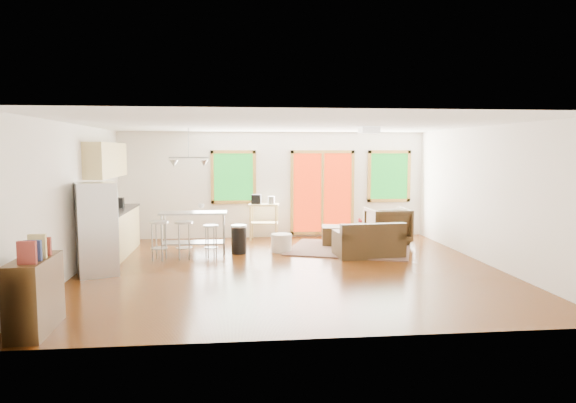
{
  "coord_description": "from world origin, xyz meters",
  "views": [
    {
      "loc": [
        -1.0,
        -9.1,
        2.13
      ],
      "look_at": [
        0.0,
        0.3,
        1.2
      ],
      "focal_mm": 32.0,
      "sensor_mm": 36.0,
      "label": 1
    }
  ],
  "objects": [
    {
      "name": "bar_stool_c",
      "position": [
        -1.46,
        1.18,
        0.49
      ],
      "size": [
        0.39,
        0.39,
        0.65
      ],
      "rotation": [
        0.0,
        0.0,
        0.31
      ],
      "color": "#B7BABC",
      "rests_on": "floor"
    },
    {
      "name": "coffee_table",
      "position": [
        1.74,
        1.68,
        0.32
      ],
      "size": [
        1.02,
        0.74,
        0.37
      ],
      "rotation": [
        0.0,
        0.0,
        0.22
      ],
      "color": "#3A240F",
      "rests_on": "floor"
    },
    {
      "name": "ottoman",
      "position": [
        1.32,
        2.27,
        0.21
      ],
      "size": [
        0.73,
        0.73,
        0.43
      ],
      "primitive_type": "cube",
      "rotation": [
        0.0,
        0.0,
        -0.16
      ],
      "color": "black",
      "rests_on": "floor"
    },
    {
      "name": "bar_stool_a",
      "position": [
        -2.46,
        1.01,
        0.58
      ],
      "size": [
        0.45,
        0.45,
        0.78
      ],
      "rotation": [
        0.0,
        0.0,
        -0.27
      ],
      "color": "#B7BABC",
      "rests_on": "floor"
    },
    {
      "name": "refrigerator",
      "position": [
        -3.34,
        -0.08,
        0.8
      ],
      "size": [
        0.81,
        0.8,
        1.6
      ],
      "rotation": [
        0.0,
        0.0,
        0.35
      ],
      "color": "#B7BABC",
      "rests_on": "floor"
    },
    {
      "name": "front_wall",
      "position": [
        0.0,
        -3.51,
        1.3
      ],
      "size": [
        7.5,
        0.02,
        2.6
      ],
      "primitive_type": "cube",
      "color": "white",
      "rests_on": "ground"
    },
    {
      "name": "book",
      "position": [
        2.29,
        1.81,
        0.53
      ],
      "size": [
        0.2,
        0.07,
        0.27
      ],
      "primitive_type": "imported",
      "rotation": [
        0.0,
        0.0,
        0.24
      ],
      "color": "maroon",
      "rests_on": "coffee_table"
    },
    {
      "name": "vase",
      "position": [
        1.72,
        1.68,
        0.5
      ],
      "size": [
        0.2,
        0.2,
        0.28
      ],
      "rotation": [
        0.0,
        0.0,
        0.24
      ],
      "color": "silver",
      "rests_on": "coffee_table"
    },
    {
      "name": "island",
      "position": [
        -1.84,
        1.61,
        0.6
      ],
      "size": [
        1.38,
        0.56,
        0.87
      ],
      "rotation": [
        0.0,
        0.0,
        -0.01
      ],
      "color": "#B7BABC",
      "rests_on": "floor"
    },
    {
      "name": "window_left",
      "position": [
        -1.0,
        3.46,
        1.5
      ],
      "size": [
        1.1,
        0.05,
        1.3
      ],
      "color": "#0F5014",
      "rests_on": "back_wall"
    },
    {
      "name": "rug",
      "position": [
        1.48,
        1.65,
        0.01
      ],
      "size": [
        3.07,
        2.73,
        0.03
      ],
      "primitive_type": "cube",
      "rotation": [
        0.0,
        0.0,
        -0.36
      ],
      "color": "#475135",
      "rests_on": "floor"
    },
    {
      "name": "floor",
      "position": [
        0.0,
        0.0,
        -0.01
      ],
      "size": [
        7.5,
        7.0,
        0.02
      ],
      "primitive_type": "cube",
      "color": "#3A1A07",
      "rests_on": "ground"
    },
    {
      "name": "armchair",
      "position": [
        2.53,
        2.31,
        0.46
      ],
      "size": [
        0.93,
        0.88,
        0.92
      ],
      "primitive_type": "imported",
      "rotation": [
        0.0,
        0.0,
        3.19
      ],
      "color": "black",
      "rests_on": "floor"
    },
    {
      "name": "pendant_light",
      "position": [
        -1.9,
        1.5,
        1.9
      ],
      "size": [
        0.8,
        0.18,
        0.79
      ],
      "color": "gray",
      "rests_on": "ceiling"
    },
    {
      "name": "window_right",
      "position": [
        2.9,
        3.46,
        1.5
      ],
      "size": [
        1.1,
        0.05,
        1.3
      ],
      "color": "#0F5014",
      "rests_on": "back_wall"
    },
    {
      "name": "bar_stool_b",
      "position": [
        -1.98,
        1.03,
        0.56
      ],
      "size": [
        0.39,
        0.39,
        0.76
      ],
      "rotation": [
        0.0,
        0.0,
        0.09
      ],
      "color": "#B7BABC",
      "rests_on": "floor"
    },
    {
      "name": "ceiling",
      "position": [
        0.0,
        0.0,
        2.61
      ],
      "size": [
        7.5,
        7.0,
        0.02
      ],
      "primitive_type": "cube",
      "color": "white",
      "rests_on": "ground"
    },
    {
      "name": "cabinets",
      "position": [
        -3.49,
        1.7,
        0.93
      ],
      "size": [
        0.64,
        2.24,
        2.3
      ],
      "color": "tan",
      "rests_on": "floor"
    },
    {
      "name": "pouf",
      "position": [
        -0.0,
        1.6,
        0.19
      ],
      "size": [
        0.54,
        0.54,
        0.38
      ],
      "primitive_type": "cylinder",
      "rotation": [
        0.0,
        0.0,
        -0.3
      ],
      "color": "beige",
      "rests_on": "floor"
    },
    {
      "name": "french_doors",
      "position": [
        1.2,
        3.46,
        1.1
      ],
      "size": [
        1.6,
        0.05,
        2.1
      ],
      "color": "#A51F07",
      "rests_on": "back_wall"
    },
    {
      "name": "loveseat",
      "position": [
        1.71,
        0.9,
        0.28
      ],
      "size": [
        1.39,
        0.85,
        0.71
      ],
      "rotation": [
        0.0,
        0.0,
        0.08
      ],
      "color": "black",
      "rests_on": "floor"
    },
    {
      "name": "left_wall",
      "position": [
        -3.76,
        0.0,
        1.3
      ],
      "size": [
        0.02,
        7.0,
        2.6
      ],
      "primitive_type": "cube",
      "color": "white",
      "rests_on": "ground"
    },
    {
      "name": "right_wall",
      "position": [
        3.76,
        0.0,
        1.3
      ],
      "size": [
        0.02,
        7.0,
        2.6
      ],
      "primitive_type": "cube",
      "color": "white",
      "rests_on": "ground"
    },
    {
      "name": "cup",
      "position": [
        -1.67,
        1.63,
        1.01
      ],
      "size": [
        0.14,
        0.12,
        0.12
      ],
      "primitive_type": "imported",
      "rotation": [
        0.0,
        0.0,
        -0.31
      ],
      "color": "white",
      "rests_on": "island"
    },
    {
      "name": "back_wall",
      "position": [
        0.0,
        3.51,
        1.3
      ],
      "size": [
        7.5,
        0.02,
        2.6
      ],
      "primitive_type": "cube",
      "color": "white",
      "rests_on": "ground"
    },
    {
      "name": "kitchen_cart",
      "position": [
        -0.3,
        3.16,
        0.74
      ],
      "size": [
        0.78,
        0.57,
        1.09
      ],
      "rotation": [
        0.0,
        0.0,
        -0.16
      ],
      "color": "tan",
      "rests_on": "floor"
    },
    {
      "name": "ceiling_flush",
      "position": [
        1.6,
        0.6,
        2.53
      ],
      "size": [
        0.35,
        0.35,
        0.12
      ],
      "primitive_type": "cube",
      "color": "white",
      "rests_on": "ceiling"
    },
    {
      "name": "bookshelf",
      "position": [
        -3.35,
        -2.91,
        0.46
      ],
      "size": [
        0.41,
        1.0,
        1.17
      ],
      "rotation": [
        0.0,
        0.0,
        0.02
      ],
      "color": "#3A240F",
      "rests_on": "floor"
    },
    {
      "name": "trash_can",
      "position": [
        -0.9,
        1.51,
        0.3
      ],
      "size": [
        0.42,
        0.42,
        0.6
      ],
      "rotation": [
        0.0,
        0.0,
        -0.36
      ],
      "color": "black",
      "rests_on": "floor"
    }
  ]
}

